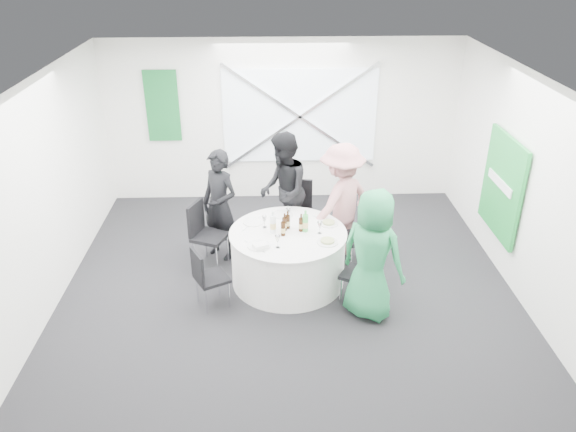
{
  "coord_description": "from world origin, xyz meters",
  "views": [
    {
      "loc": [
        -0.23,
        -6.29,
        4.3
      ],
      "look_at": [
        0.0,
        0.2,
        1.0
      ],
      "focal_mm": 35.0,
      "sensor_mm": 36.0,
      "label": 1
    }
  ],
  "objects_px": {
    "person_man_back_left": "(220,205)",
    "person_woman_pink": "(341,202)",
    "chair_front_right": "(365,270)",
    "chair_back": "(298,206)",
    "person_man_back": "(283,191)",
    "clear_water_bottle": "(273,224)",
    "person_woman_green": "(372,255)",
    "banquet_table": "(288,257)",
    "chair_back_right": "(363,230)",
    "chair_front_left": "(206,275)",
    "green_water_bottle": "(305,223)",
    "chair_back_left": "(204,230)"
  },
  "relations": [
    {
      "from": "person_man_back",
      "to": "clear_water_bottle",
      "type": "distance_m",
      "value": 1.03
    },
    {
      "from": "chair_back",
      "to": "chair_front_left",
      "type": "distance_m",
      "value": 2.17
    },
    {
      "from": "person_man_back_left",
      "to": "clear_water_bottle",
      "type": "height_order",
      "value": "person_man_back_left"
    },
    {
      "from": "chair_front_right",
      "to": "person_man_back_left",
      "type": "distance_m",
      "value": 2.32
    },
    {
      "from": "chair_back",
      "to": "clear_water_bottle",
      "type": "bearing_deg",
      "value": -98.85
    },
    {
      "from": "chair_back_right",
      "to": "chair_front_left",
      "type": "distance_m",
      "value": 2.33
    },
    {
      "from": "person_woman_pink",
      "to": "chair_back_left",
      "type": "bearing_deg",
      "value": -35.17
    },
    {
      "from": "chair_front_left",
      "to": "person_woman_pink",
      "type": "xyz_separation_m",
      "value": [
        1.82,
        1.24,
        0.38
      ]
    },
    {
      "from": "chair_back_right",
      "to": "green_water_bottle",
      "type": "height_order",
      "value": "green_water_bottle"
    },
    {
      "from": "chair_front_left",
      "to": "person_man_back_left",
      "type": "distance_m",
      "value": 1.34
    },
    {
      "from": "chair_back_right",
      "to": "green_water_bottle",
      "type": "distance_m",
      "value": 0.99
    },
    {
      "from": "chair_back_right",
      "to": "clear_water_bottle",
      "type": "bearing_deg",
      "value": -93.29
    },
    {
      "from": "chair_back",
      "to": "chair_front_right",
      "type": "relative_size",
      "value": 1.08
    },
    {
      "from": "chair_front_right",
      "to": "chair_front_left",
      "type": "height_order",
      "value": "chair_front_right"
    },
    {
      "from": "person_man_back_left",
      "to": "person_man_back",
      "type": "distance_m",
      "value": 0.96
    },
    {
      "from": "banquet_table",
      "to": "person_woman_green",
      "type": "height_order",
      "value": "person_woman_green"
    },
    {
      "from": "green_water_bottle",
      "to": "clear_water_bottle",
      "type": "height_order",
      "value": "clear_water_bottle"
    },
    {
      "from": "clear_water_bottle",
      "to": "chair_front_right",
      "type": "bearing_deg",
      "value": -27.1
    },
    {
      "from": "chair_front_left",
      "to": "clear_water_bottle",
      "type": "relative_size",
      "value": 2.72
    },
    {
      "from": "chair_back",
      "to": "chair_back_left",
      "type": "distance_m",
      "value": 1.55
    },
    {
      "from": "chair_front_right",
      "to": "person_woman_green",
      "type": "bearing_deg",
      "value": 43.99
    },
    {
      "from": "banquet_table",
      "to": "chair_front_right",
      "type": "distance_m",
      "value": 1.11
    },
    {
      "from": "person_woman_green",
      "to": "chair_back_right",
      "type": "bearing_deg",
      "value": -56.59
    },
    {
      "from": "banquet_table",
      "to": "green_water_bottle",
      "type": "distance_m",
      "value": 0.55
    },
    {
      "from": "chair_front_right",
      "to": "chair_back",
      "type": "bearing_deg",
      "value": -125.98
    },
    {
      "from": "chair_back_right",
      "to": "chair_front_right",
      "type": "bearing_deg",
      "value": -28.72
    },
    {
      "from": "chair_back_right",
      "to": "chair_front_right",
      "type": "relative_size",
      "value": 1.07
    },
    {
      "from": "chair_back_right",
      "to": "clear_water_bottle",
      "type": "height_order",
      "value": "clear_water_bottle"
    },
    {
      "from": "banquet_table",
      "to": "green_water_bottle",
      "type": "height_order",
      "value": "green_water_bottle"
    },
    {
      "from": "person_man_back_left",
      "to": "person_woman_pink",
      "type": "distance_m",
      "value": 1.73
    },
    {
      "from": "person_woman_green",
      "to": "banquet_table",
      "type": "bearing_deg",
      "value": 0.0
    },
    {
      "from": "person_man_back",
      "to": "person_man_back_left",
      "type": "bearing_deg",
      "value": -73.86
    },
    {
      "from": "chair_back",
      "to": "chair_front_left",
      "type": "height_order",
      "value": "chair_back"
    },
    {
      "from": "chair_back_left",
      "to": "person_man_back_left",
      "type": "height_order",
      "value": "person_man_back_left"
    },
    {
      "from": "person_man_back",
      "to": "chair_front_left",
      "type": "bearing_deg",
      "value": -34.31
    },
    {
      "from": "chair_back",
      "to": "clear_water_bottle",
      "type": "distance_m",
      "value": 1.31
    },
    {
      "from": "chair_back",
      "to": "chair_back_left",
      "type": "bearing_deg",
      "value": -142.41
    },
    {
      "from": "person_man_back",
      "to": "green_water_bottle",
      "type": "height_order",
      "value": "person_man_back"
    },
    {
      "from": "chair_front_left",
      "to": "person_woman_pink",
      "type": "bearing_deg",
      "value": -84.0
    },
    {
      "from": "person_woman_pink",
      "to": "clear_water_bottle",
      "type": "xyz_separation_m",
      "value": [
        -0.98,
        -0.67,
        0.01
      ]
    },
    {
      "from": "chair_back_left",
      "to": "clear_water_bottle",
      "type": "height_order",
      "value": "clear_water_bottle"
    },
    {
      "from": "chair_back_left",
      "to": "chair_front_left",
      "type": "distance_m",
      "value": 1.05
    },
    {
      "from": "banquet_table",
      "to": "chair_back_right",
      "type": "relative_size",
      "value": 1.67
    },
    {
      "from": "banquet_table",
      "to": "person_man_back",
      "type": "distance_m",
      "value": 1.15
    },
    {
      "from": "person_man_back_left",
      "to": "person_woman_green",
      "type": "xyz_separation_m",
      "value": [
        1.93,
        -1.5,
        0.02
      ]
    },
    {
      "from": "chair_back",
      "to": "person_man_back",
      "type": "relative_size",
      "value": 0.53
    },
    {
      "from": "person_man_back",
      "to": "chair_back",
      "type": "bearing_deg",
      "value": 127.27
    },
    {
      "from": "person_woman_pink",
      "to": "person_man_back",
      "type": "bearing_deg",
      "value": -64.27
    },
    {
      "from": "clear_water_bottle",
      "to": "person_woman_green",
      "type": "bearing_deg",
      "value": -33.17
    },
    {
      "from": "banquet_table",
      "to": "chair_front_right",
      "type": "xyz_separation_m",
      "value": [
        0.94,
        -0.58,
        0.13
      ]
    }
  ]
}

